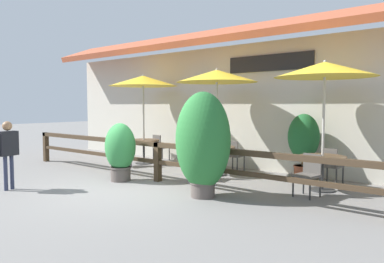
# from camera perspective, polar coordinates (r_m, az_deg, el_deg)

# --- Properties ---
(ground_plane) EXTENTS (60.00, 60.00, 0.00)m
(ground_plane) POSITION_cam_1_polar(r_m,az_deg,el_deg) (8.49, -10.26, -8.59)
(ground_plane) COLOR slate
(building_facade) EXTENTS (14.28, 1.49, 4.23)m
(building_facade) POSITION_cam_1_polar(r_m,az_deg,el_deg) (11.38, 5.60, 5.63)
(building_facade) COLOR #BCB7A8
(building_facade) RESTS_ON ground
(patio_railing) EXTENTS (10.40, 0.14, 0.95)m
(patio_railing) POSITION_cam_1_polar(r_m,az_deg,el_deg) (9.07, -5.26, -3.26)
(patio_railing) COLOR #3D2D1E
(patio_railing) RESTS_ON ground
(patio_umbrella_near) EXTENTS (2.12, 2.12, 2.80)m
(patio_umbrella_near) POSITION_cam_1_polar(r_m,az_deg,el_deg) (11.88, -7.45, 7.63)
(patio_umbrella_near) COLOR #B7B2A8
(patio_umbrella_near) RESTS_ON ground
(dining_table_near) EXTENTS (0.98, 0.98, 0.76)m
(dining_table_near) POSITION_cam_1_polar(r_m,az_deg,el_deg) (11.92, -7.36, -1.96)
(dining_table_near) COLOR #4C3826
(dining_table_near) RESTS_ON ground
(chair_near_streetside) EXTENTS (0.50, 0.50, 0.86)m
(chair_near_streetside) POSITION_cam_1_polar(r_m,az_deg,el_deg) (11.44, -10.29, -2.86)
(chair_near_streetside) COLOR #514C47
(chair_near_streetside) RESTS_ON ground
(chair_near_wallside) EXTENTS (0.48, 0.48, 0.86)m
(chair_near_wallside) POSITION_cam_1_polar(r_m,az_deg,el_deg) (12.51, -4.94, -2.22)
(chair_near_wallside) COLOR #514C47
(chair_near_wallside) RESTS_ON ground
(patio_umbrella_middle) EXTENTS (2.12, 2.12, 2.80)m
(patio_umbrella_middle) POSITION_cam_1_polar(r_m,az_deg,el_deg) (9.85, 3.80, 8.40)
(patio_umbrella_middle) COLOR #B7B2A8
(patio_umbrella_middle) RESTS_ON ground
(dining_table_middle) EXTENTS (0.98, 0.98, 0.76)m
(dining_table_middle) POSITION_cam_1_polar(r_m,az_deg,el_deg) (9.90, 3.75, -3.16)
(dining_table_middle) COLOR #4C3826
(dining_table_middle) RESTS_ON ground
(chair_middle_streetside) EXTENTS (0.48, 0.48, 0.86)m
(chair_middle_streetside) POSITION_cam_1_polar(r_m,az_deg,el_deg) (9.32, 1.21, -4.37)
(chair_middle_streetside) COLOR #514C47
(chair_middle_streetside) RESTS_ON ground
(chair_middle_wallside) EXTENTS (0.43, 0.43, 0.86)m
(chair_middle_wallside) POSITION_cam_1_polar(r_m,az_deg,el_deg) (10.49, 6.38, -3.45)
(chair_middle_wallside) COLOR #514C47
(chair_middle_wallside) RESTS_ON ground
(patio_umbrella_far) EXTENTS (2.12, 2.12, 2.80)m
(patio_umbrella_far) POSITION_cam_1_polar(r_m,az_deg,el_deg) (8.50, 19.58, 8.86)
(patio_umbrella_far) COLOR #B7B2A8
(patio_umbrella_far) RESTS_ON ground
(dining_table_far) EXTENTS (0.98, 0.98, 0.76)m
(dining_table_far) POSITION_cam_1_polar(r_m,az_deg,el_deg) (8.56, 19.26, -4.52)
(dining_table_far) COLOR #4C3826
(dining_table_far) RESTS_ON ground
(chair_far_streetside) EXTENTS (0.48, 0.48, 0.86)m
(chair_far_streetside) POSITION_cam_1_polar(r_m,az_deg,el_deg) (7.94, 17.36, -6.03)
(chair_far_streetside) COLOR #514C47
(chair_far_streetside) RESTS_ON ground
(chair_far_wallside) EXTENTS (0.45, 0.45, 0.86)m
(chair_far_wallside) POSITION_cam_1_polar(r_m,az_deg,el_deg) (9.24, 20.38, -4.70)
(chair_far_wallside) COLOR #514C47
(chair_far_wallside) RESTS_ON ground
(potted_plant_entrance_palm) EXTENTS (0.79, 0.71, 1.41)m
(potted_plant_entrance_palm) POSITION_cam_1_polar(r_m,az_deg,el_deg) (9.26, -10.87, -2.78)
(potted_plant_entrance_palm) COLOR #564C47
(potted_plant_entrance_palm) RESTS_ON ground
(potted_plant_broad_leaf) EXTENTS (1.15, 1.03, 2.12)m
(potted_plant_broad_leaf) POSITION_cam_1_polar(r_m,az_deg,el_deg) (7.46, 1.67, -1.63)
(potted_plant_broad_leaf) COLOR #564C47
(potted_plant_broad_leaf) RESTS_ON ground
(potted_plant_small_flowering) EXTENTS (0.78, 0.70, 1.63)m
(potted_plant_small_flowering) POSITION_cam_1_polar(r_m,az_deg,el_deg) (9.69, 16.63, -1.30)
(potted_plant_small_flowering) COLOR brown
(potted_plant_small_flowering) RESTS_ON ground
(pedestrian) EXTENTS (0.25, 0.53, 1.50)m
(pedestrian) POSITION_cam_1_polar(r_m,az_deg,el_deg) (9.03, -26.25, -1.99)
(pedestrian) COLOR #2D334C
(pedestrian) RESTS_ON ground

